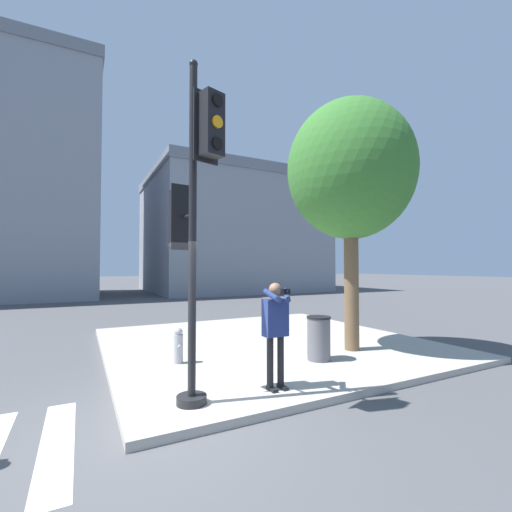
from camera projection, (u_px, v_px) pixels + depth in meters
ground_plane at (161, 427)px, 4.54m from camera, size 160.00×160.00×0.00m
sidewalk_corner at (265, 343)px, 9.26m from camera, size 8.00×8.00×0.13m
traffic_signal_pole at (194, 209)px, 5.08m from camera, size 0.57×1.21×5.11m
person_photographer at (276, 325)px, 5.62m from camera, size 0.50×0.53×1.73m
street_tree at (350, 171)px, 8.36m from camera, size 3.08×3.08×6.06m
fire_hydrant at (178, 346)px, 7.08m from camera, size 0.19×0.25×0.73m
trash_bin at (319, 338)px, 7.33m from camera, size 0.51×0.51×0.93m
building_right at (230, 234)px, 31.94m from camera, size 14.41×13.21×10.39m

